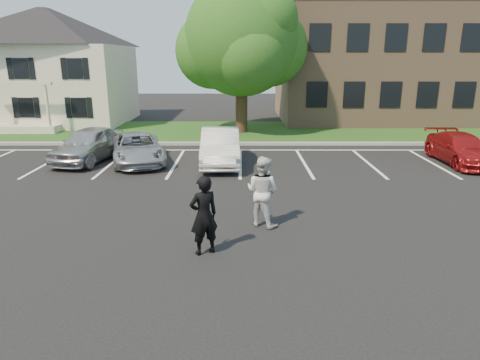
# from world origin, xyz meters

# --- Properties ---
(ground_plane) EXTENTS (90.00, 90.00, 0.00)m
(ground_plane) POSITION_xyz_m (0.00, 0.00, 0.00)
(ground_plane) COLOR black
(ground_plane) RESTS_ON ground
(curb) EXTENTS (40.00, 0.30, 0.15)m
(curb) POSITION_xyz_m (0.00, 12.00, 0.07)
(curb) COLOR gray
(curb) RESTS_ON ground
(grass_strip) EXTENTS (44.00, 8.00, 0.08)m
(grass_strip) POSITION_xyz_m (0.00, 16.00, 0.04)
(grass_strip) COLOR #254414
(grass_strip) RESTS_ON ground
(stall_lines) EXTENTS (34.00, 5.36, 0.01)m
(stall_lines) POSITION_xyz_m (1.40, 8.95, 0.01)
(stall_lines) COLOR white
(stall_lines) RESTS_ON ground
(house) EXTENTS (10.30, 9.22, 7.60)m
(house) POSITION_xyz_m (-13.00, 19.97, 3.83)
(house) COLOR #BEB59A
(house) RESTS_ON ground
(office_building) EXTENTS (22.40, 10.40, 8.30)m
(office_building) POSITION_xyz_m (14.00, 21.99, 4.16)
(office_building) COLOR #906F54
(office_building) RESTS_ON ground
(tree) EXTENTS (7.80, 7.20, 8.80)m
(tree) POSITION_xyz_m (0.17, 15.77, 5.35)
(tree) COLOR black
(tree) RESTS_ON ground
(man_black_suit) EXTENTS (0.82, 0.72, 1.89)m
(man_black_suit) POSITION_xyz_m (-0.84, -0.90, 0.95)
(man_black_suit) COLOR black
(man_black_suit) RESTS_ON ground
(man_white_shirt) EXTENTS (1.19, 1.12, 1.94)m
(man_white_shirt) POSITION_xyz_m (0.60, 0.87, 0.97)
(man_white_shirt) COLOR silver
(man_white_shirt) RESTS_ON ground
(car_silver_west) EXTENTS (2.61, 4.68, 1.51)m
(car_silver_west) POSITION_xyz_m (-6.68, 8.42, 0.75)
(car_silver_west) COLOR #ABABB0
(car_silver_west) RESTS_ON ground
(car_silver_minivan) EXTENTS (3.35, 4.97, 1.26)m
(car_silver_minivan) POSITION_xyz_m (-4.48, 8.12, 0.63)
(car_silver_minivan) COLOR #A9ABB1
(car_silver_minivan) RESTS_ON ground
(car_white_sedan) EXTENTS (1.78, 4.64, 1.51)m
(car_white_sedan) POSITION_xyz_m (-0.85, 7.88, 0.75)
(car_white_sedan) COLOR silver
(car_white_sedan) RESTS_ON ground
(car_red_compact) EXTENTS (1.78, 4.38, 1.27)m
(car_red_compact) POSITION_xyz_m (9.57, 8.00, 0.64)
(car_red_compact) COLOR maroon
(car_red_compact) RESTS_ON ground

